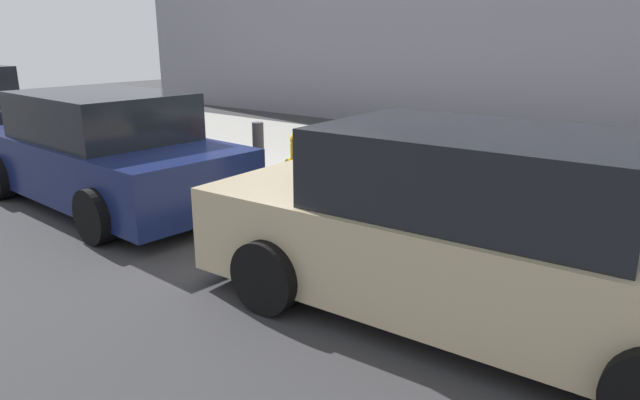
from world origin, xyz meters
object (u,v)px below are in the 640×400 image
object	(u,v)px
parked_car_navy_1	(105,152)
suitcase_olive_1	(481,195)
suitcase_navy_0	(530,206)
suitcase_black_3	(401,186)
fire_hydrant	(297,159)
suitcase_silver_5	(340,176)
suitcase_teal_2	(438,193)
suitcase_maroon_4	(367,175)
parked_car_beige_0	(475,235)
bollard_post	(258,153)

from	to	relation	value
parked_car_navy_1	suitcase_olive_1	bearing A→B (deg)	-157.64
suitcase_navy_0	suitcase_black_3	xyz separation A→B (m)	(1.56, 0.09, -0.02)
fire_hydrant	suitcase_navy_0	bearing A→B (deg)	-179.11
suitcase_silver_5	fire_hydrant	world-z (taller)	suitcase_silver_5
suitcase_silver_5	parked_car_navy_1	bearing A→B (deg)	37.12
suitcase_teal_2	suitcase_maroon_4	bearing A→B (deg)	0.76
suitcase_olive_1	suitcase_maroon_4	size ratio (longest dim) A/B	1.08
suitcase_black_3	parked_car_beige_0	size ratio (longest dim) A/B	0.14
suitcase_maroon_4	suitcase_teal_2	bearing A→B (deg)	-179.24
suitcase_teal_2	suitcase_maroon_4	world-z (taller)	suitcase_maroon_4
suitcase_olive_1	parked_car_beige_0	bearing A→B (deg)	111.97
suitcase_black_3	suitcase_maroon_4	xyz separation A→B (m)	(0.52, 0.00, 0.07)
suitcase_black_3	fire_hydrant	world-z (taller)	fire_hydrant
suitcase_navy_0	fire_hydrant	distance (m)	3.31
suitcase_silver_5	fire_hydrant	xyz separation A→B (m)	(0.73, 0.05, 0.15)
bollard_post	suitcase_teal_2	bearing A→B (deg)	-177.51
suitcase_olive_1	suitcase_black_3	size ratio (longest dim) A/B	1.56
parked_car_beige_0	suitcase_maroon_4	bearing A→B (deg)	-38.76
suitcase_navy_0	suitcase_maroon_4	size ratio (longest dim) A/B	0.73
suitcase_maroon_4	parked_car_beige_0	world-z (taller)	parked_car_beige_0
suitcase_navy_0	parked_car_beige_0	distance (m)	1.98
suitcase_maroon_4	parked_car_navy_1	size ratio (longest dim) A/B	0.22
suitcase_black_3	suitcase_maroon_4	bearing A→B (deg)	0.49
suitcase_black_3	parked_car_navy_1	world-z (taller)	parked_car_navy_1
bollard_post	suitcase_black_3	bearing A→B (deg)	-177.20
fire_hydrant	bollard_post	distance (m)	0.65
suitcase_black_3	fire_hydrant	size ratio (longest dim) A/B	0.84
suitcase_maroon_4	parked_car_beige_0	distance (m)	2.97
suitcase_black_3	parked_car_beige_0	bearing A→B (deg)	133.89
suitcase_olive_1	parked_car_beige_0	distance (m)	2.05
fire_hydrant	bollard_post	world-z (taller)	bollard_post
suitcase_teal_2	suitcase_maroon_4	size ratio (longest dim) A/B	0.69
suitcase_silver_5	parked_car_beige_0	bearing A→B (deg)	145.32
parked_car_navy_1	suitcase_navy_0	bearing A→B (deg)	-159.27
bollard_post	parked_car_beige_0	xyz separation A→B (m)	(-4.17, 1.74, 0.15)
suitcase_silver_5	bollard_post	distance (m)	1.39
suitcase_teal_2	bollard_post	size ratio (longest dim) A/B	0.75
suitcase_olive_1	parked_car_navy_1	bearing A→B (deg)	22.36
suitcase_teal_2	bollard_post	world-z (taller)	bollard_post
parked_car_navy_1	suitcase_teal_2	bearing A→B (deg)	-155.36
suitcase_teal_2	suitcase_black_3	xyz separation A→B (m)	(0.50, 0.01, 0.00)
suitcase_olive_1	suitcase_maroon_4	bearing A→B (deg)	1.39
suitcase_navy_0	suitcase_teal_2	size ratio (longest dim) A/B	1.07
suitcase_black_3	suitcase_maroon_4	world-z (taller)	suitcase_maroon_4
parked_car_beige_0	parked_car_navy_1	bearing A→B (deg)	0.00
suitcase_olive_1	suitcase_black_3	bearing A→B (deg)	1.84
suitcase_black_3	suitcase_navy_0	bearing A→B (deg)	-176.87
fire_hydrant	suitcase_maroon_4	bearing A→B (deg)	178.21
suitcase_teal_2	fire_hydrant	xyz separation A→B (m)	(2.25, -0.02, 0.11)
suitcase_olive_1	parked_car_navy_1	size ratio (longest dim) A/B	0.24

